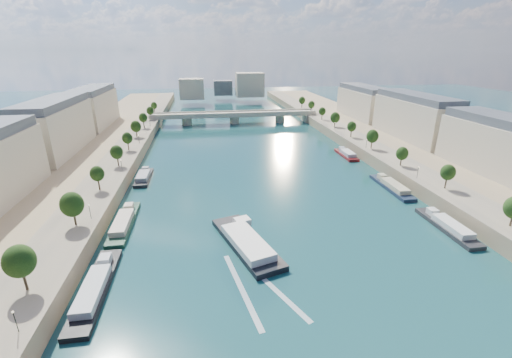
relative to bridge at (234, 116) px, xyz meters
name	(u,v)px	position (x,y,z in m)	size (l,w,h in m)	color
ground	(263,184)	(0.00, -115.26, -5.08)	(700.00, 700.00, 0.00)	#0B2E31
quay_left	(58,190)	(-72.00, -115.26, -2.58)	(44.00, 520.00, 5.00)	#9E8460
quay_right	(438,169)	(72.00, -115.26, -2.58)	(44.00, 520.00, 5.00)	#9E8460
pave_left	(103,180)	(-57.00, -115.26, -0.03)	(14.00, 520.00, 0.10)	gray
pave_right	(405,164)	(57.00, -115.26, -0.03)	(14.00, 520.00, 0.10)	gray
trees_left	(108,163)	(-55.00, -113.26, 5.39)	(4.80, 268.80, 8.26)	#382B1E
trees_right	(389,145)	(55.00, -105.26, 5.39)	(4.80, 268.80, 8.26)	#382B1E
lamps_left	(108,183)	(-52.50, -125.26, 2.70)	(0.36, 200.36, 4.28)	black
lamps_right	(389,155)	(52.50, -110.26, 2.70)	(0.36, 200.36, 4.28)	black
buildings_left	(24,143)	(-85.00, -103.26, 11.37)	(16.00, 226.00, 23.20)	beige
buildings_right	(454,127)	(85.00, -103.26, 11.37)	(16.00, 226.00, 23.20)	beige
skyline	(227,86)	(3.19, 104.26, 9.57)	(79.00, 42.00, 22.00)	beige
bridge	(234,116)	(0.00, 0.00, 0.00)	(112.00, 12.00, 8.15)	#C1B79E
tour_barge	(246,242)	(-11.91, -157.26, -3.96)	(16.68, 30.32, 3.96)	black
wake	(256,287)	(-11.91, -173.82, -5.06)	(15.26, 25.79, 0.04)	silver
moored_barges_left	(92,297)	(-45.50, -172.81, -4.24)	(5.00, 159.98, 3.60)	#1C1A39
moored_barges_right	(413,202)	(45.50, -140.40, -4.24)	(5.00, 125.78, 3.60)	#173929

